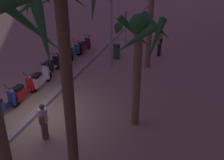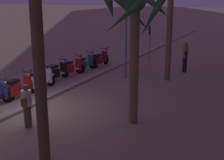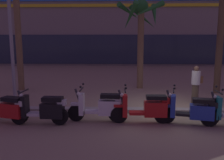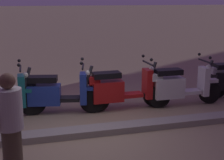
{
  "view_description": "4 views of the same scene",
  "coord_description": "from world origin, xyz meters",
  "px_view_note": "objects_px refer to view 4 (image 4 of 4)",
  "views": [
    {
      "loc": [
        8.34,
        6.08,
        6.52
      ],
      "look_at": [
        -2.21,
        2.77,
        1.1
      ],
      "focal_mm": 42.92,
      "sensor_mm": 36.0,
      "label": 1
    },
    {
      "loc": [
        8.93,
        8.23,
        4.41
      ],
      "look_at": [
        -2.04,
        2.74,
        1.05
      ],
      "focal_mm": 50.8,
      "sensor_mm": 36.0,
      "label": 2
    },
    {
      "loc": [
        -1.81,
        -8.52,
        2.53
      ],
      "look_at": [
        -2.11,
        0.76,
        0.99
      ],
      "focal_mm": 39.15,
      "sensor_mm": 36.0,
      "label": 3
    },
    {
      "loc": [
        1.02,
        5.45,
        2.43
      ],
      "look_at": [
        -0.54,
        -0.26,
        0.96
      ],
      "focal_mm": 53.36,
      "sensor_mm": 36.0,
      "label": 4
    }
  ],
  "objects_px": {
    "scooter_blue_second_in_line": "(57,93)",
    "pedestrian_by_palm_tree": "(10,127)",
    "scooter_white_tail_end": "(180,86)",
    "scooter_red_mid_rear": "(120,89)"
  },
  "relations": [
    {
      "from": "pedestrian_by_palm_tree",
      "to": "scooter_red_mid_rear",
      "type": "bearing_deg",
      "value": -132.14
    },
    {
      "from": "scooter_red_mid_rear",
      "to": "pedestrian_by_palm_tree",
      "type": "relative_size",
      "value": 1.23
    },
    {
      "from": "scooter_red_mid_rear",
      "to": "pedestrian_by_palm_tree",
      "type": "distance_m",
      "value": 3.36
    },
    {
      "from": "scooter_blue_second_in_line",
      "to": "pedestrian_by_palm_tree",
      "type": "height_order",
      "value": "pedestrian_by_palm_tree"
    },
    {
      "from": "scooter_red_mid_rear",
      "to": "scooter_blue_second_in_line",
      "type": "distance_m",
      "value": 1.38
    },
    {
      "from": "scooter_white_tail_end",
      "to": "scooter_blue_second_in_line",
      "type": "xyz_separation_m",
      "value": [
        2.75,
        -0.23,
        -0.02
      ]
    },
    {
      "from": "scooter_white_tail_end",
      "to": "scooter_red_mid_rear",
      "type": "relative_size",
      "value": 0.97
    },
    {
      "from": "scooter_white_tail_end",
      "to": "scooter_red_mid_rear",
      "type": "bearing_deg",
      "value": -4.48
    },
    {
      "from": "pedestrian_by_palm_tree",
      "to": "scooter_blue_second_in_line",
      "type": "bearing_deg",
      "value": -108.53
    },
    {
      "from": "scooter_white_tail_end",
      "to": "pedestrian_by_palm_tree",
      "type": "relative_size",
      "value": 1.19
    }
  ]
}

